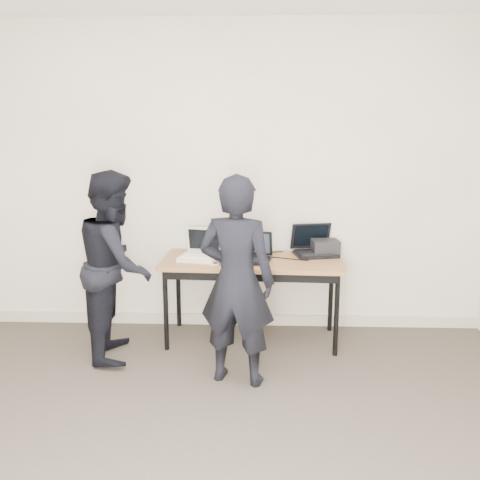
{
  "coord_description": "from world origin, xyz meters",
  "views": [
    {
      "loc": [
        0.25,
        -2.44,
        1.87
      ],
      "look_at": [
        0.1,
        1.6,
        0.95
      ],
      "focal_mm": 40.0,
      "sensor_mm": 36.0,
      "label": 1
    }
  ],
  "objects_px": {
    "laptop_right": "(314,247)",
    "person_typist": "(236,281)",
    "laptop_beige": "(200,253)",
    "laptop_center": "(252,254)",
    "equipment_box": "(325,247)",
    "desk": "(252,266)",
    "person_observer": "(116,265)",
    "leather_satchel": "(232,239)"
  },
  "relations": [
    {
      "from": "laptop_right",
      "to": "person_typist",
      "type": "distance_m",
      "value": 1.13
    },
    {
      "from": "laptop_beige",
      "to": "laptop_center",
      "type": "bearing_deg",
      "value": 6.17
    },
    {
      "from": "laptop_center",
      "to": "equipment_box",
      "type": "bearing_deg",
      "value": 29.1
    },
    {
      "from": "desk",
      "to": "person_typist",
      "type": "height_order",
      "value": "person_typist"
    },
    {
      "from": "equipment_box",
      "to": "person_observer",
      "type": "distance_m",
      "value": 1.77
    },
    {
      "from": "desk",
      "to": "laptop_center",
      "type": "height_order",
      "value": "laptop_center"
    },
    {
      "from": "laptop_right",
      "to": "person_typist",
      "type": "height_order",
      "value": "person_typist"
    },
    {
      "from": "laptop_center",
      "to": "leather_satchel",
      "type": "distance_m",
      "value": 0.32
    },
    {
      "from": "laptop_center",
      "to": "equipment_box",
      "type": "distance_m",
      "value": 0.67
    },
    {
      "from": "equipment_box",
      "to": "person_observer",
      "type": "relative_size",
      "value": 0.15
    },
    {
      "from": "leather_satchel",
      "to": "laptop_right",
      "type": "bearing_deg",
      "value": 2.05
    },
    {
      "from": "laptop_right",
      "to": "leather_satchel",
      "type": "height_order",
      "value": "laptop_right"
    },
    {
      "from": "laptop_beige",
      "to": "person_typist",
      "type": "relative_size",
      "value": 0.24
    },
    {
      "from": "desk",
      "to": "equipment_box",
      "type": "xyz_separation_m",
      "value": [
        0.63,
        0.19,
        0.12
      ]
    },
    {
      "from": "desk",
      "to": "laptop_center",
      "type": "xyz_separation_m",
      "value": [
        0.0,
        -0.02,
        0.11
      ]
    },
    {
      "from": "laptop_center",
      "to": "leather_satchel",
      "type": "height_order",
      "value": "leather_satchel"
    },
    {
      "from": "laptop_center",
      "to": "equipment_box",
      "type": "relative_size",
      "value": 1.57
    },
    {
      "from": "laptop_center",
      "to": "laptop_beige",
      "type": "bearing_deg",
      "value": -174.74
    },
    {
      "from": "desk",
      "to": "laptop_beige",
      "type": "xyz_separation_m",
      "value": [
        -0.44,
        0.01,
        0.11
      ]
    },
    {
      "from": "person_typist",
      "to": "person_observer",
      "type": "height_order",
      "value": "person_typist"
    },
    {
      "from": "desk",
      "to": "person_observer",
      "type": "height_order",
      "value": "person_observer"
    },
    {
      "from": "laptop_beige",
      "to": "leather_satchel",
      "type": "relative_size",
      "value": 0.97
    },
    {
      "from": "equipment_box",
      "to": "desk",
      "type": "bearing_deg",
      "value": -163.07
    },
    {
      "from": "person_observer",
      "to": "equipment_box",
      "type": "bearing_deg",
      "value": -82.09
    },
    {
      "from": "laptop_right",
      "to": "leather_satchel",
      "type": "bearing_deg",
      "value": 166.37
    },
    {
      "from": "laptop_beige",
      "to": "person_typist",
      "type": "bearing_deg",
      "value": -54.52
    },
    {
      "from": "laptop_center",
      "to": "person_typist",
      "type": "bearing_deg",
      "value": -87.82
    },
    {
      "from": "laptop_beige",
      "to": "laptop_center",
      "type": "relative_size",
      "value": 1.02
    },
    {
      "from": "laptop_center",
      "to": "laptop_right",
      "type": "height_order",
      "value": "laptop_right"
    },
    {
      "from": "desk",
      "to": "person_observer",
      "type": "bearing_deg",
      "value": -162.03
    },
    {
      "from": "equipment_box",
      "to": "person_observer",
      "type": "height_order",
      "value": "person_observer"
    },
    {
      "from": "laptop_right",
      "to": "person_observer",
      "type": "bearing_deg",
      "value": -174.58
    },
    {
      "from": "laptop_right",
      "to": "person_observer",
      "type": "relative_size",
      "value": 0.28
    },
    {
      "from": "leather_satchel",
      "to": "laptop_center",
      "type": "bearing_deg",
      "value": -50.77
    },
    {
      "from": "leather_satchel",
      "to": "person_observer",
      "type": "bearing_deg",
      "value": -145.9
    },
    {
      "from": "laptop_right",
      "to": "equipment_box",
      "type": "xyz_separation_m",
      "value": [
        0.1,
        -0.02,
        0.01
      ]
    },
    {
      "from": "laptop_beige",
      "to": "desk",
      "type": "bearing_deg",
      "value": 9.28
    },
    {
      "from": "desk",
      "to": "laptop_beige",
      "type": "distance_m",
      "value": 0.45
    },
    {
      "from": "desk",
      "to": "laptop_right",
      "type": "distance_m",
      "value": 0.58
    },
    {
      "from": "laptop_center",
      "to": "leather_satchel",
      "type": "relative_size",
      "value": 0.95
    },
    {
      "from": "leather_satchel",
      "to": "equipment_box",
      "type": "height_order",
      "value": "leather_satchel"
    },
    {
      "from": "equipment_box",
      "to": "person_typist",
      "type": "xyz_separation_m",
      "value": [
        -0.73,
        -0.92,
        -0.03
      ]
    }
  ]
}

